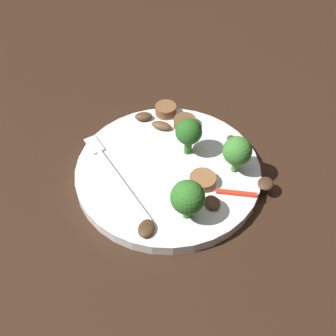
{
  "coord_description": "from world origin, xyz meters",
  "views": [
    {
      "loc": [
        -0.33,
        0.24,
        0.46
      ],
      "look_at": [
        0.0,
        0.0,
        0.02
      ],
      "focal_mm": 46.09,
      "sensor_mm": 36.0,
      "label": 1
    }
  ],
  "objects_px": {
    "broccoli_floret_2": "(237,151)",
    "mushroom_2": "(146,228)",
    "sausage_slice_2": "(203,180)",
    "mushroom_5": "(266,184)",
    "sausage_slice_0": "(166,110)",
    "mushroom_3": "(161,126)",
    "pepper_strip_1": "(236,193)",
    "broccoli_floret_1": "(189,132)",
    "plate": "(168,172)",
    "broccoli_floret_0": "(188,198)",
    "mushroom_4": "(144,116)",
    "mushroom_1": "(212,202)",
    "fork": "(112,170)",
    "sausage_slice_1": "(185,122)",
    "mushroom_0": "(234,141)"
  },
  "relations": [
    {
      "from": "broccoli_floret_2",
      "to": "mushroom_2",
      "type": "distance_m",
      "value": 0.16
    },
    {
      "from": "sausage_slice_2",
      "to": "mushroom_5",
      "type": "bearing_deg",
      "value": -129.22
    },
    {
      "from": "sausage_slice_0",
      "to": "mushroom_3",
      "type": "height_order",
      "value": "sausage_slice_0"
    },
    {
      "from": "sausage_slice_2",
      "to": "pepper_strip_1",
      "type": "distance_m",
      "value": 0.05
    },
    {
      "from": "sausage_slice_0",
      "to": "mushroom_5",
      "type": "xyz_separation_m",
      "value": [
        -0.2,
        -0.02,
        -0.0
      ]
    },
    {
      "from": "mushroom_5",
      "to": "mushroom_3",
      "type": "bearing_deg",
      "value": 14.66
    },
    {
      "from": "broccoli_floret_1",
      "to": "pepper_strip_1",
      "type": "height_order",
      "value": "broccoli_floret_1"
    },
    {
      "from": "mushroom_2",
      "to": "mushroom_3",
      "type": "bearing_deg",
      "value": -41.47
    },
    {
      "from": "sausage_slice_0",
      "to": "mushroom_5",
      "type": "relative_size",
      "value": 1.36
    },
    {
      "from": "plate",
      "to": "broccoli_floret_2",
      "type": "height_order",
      "value": "broccoli_floret_2"
    },
    {
      "from": "broccoli_floret_0",
      "to": "mushroom_4",
      "type": "distance_m",
      "value": 0.2
    },
    {
      "from": "mushroom_5",
      "to": "broccoli_floret_0",
      "type": "bearing_deg",
      "value": 78.53
    },
    {
      "from": "broccoli_floret_1",
      "to": "broccoli_floret_2",
      "type": "xyz_separation_m",
      "value": [
        -0.07,
        -0.03,
        -0.0
      ]
    },
    {
      "from": "mushroom_1",
      "to": "mushroom_3",
      "type": "relative_size",
      "value": 0.76
    },
    {
      "from": "fork",
      "to": "broccoli_floret_0",
      "type": "bearing_deg",
      "value": -159.19
    },
    {
      "from": "sausage_slice_1",
      "to": "mushroom_2",
      "type": "distance_m",
      "value": 0.2
    },
    {
      "from": "broccoli_floret_1",
      "to": "sausage_slice_0",
      "type": "distance_m",
      "value": 0.1
    },
    {
      "from": "sausage_slice_0",
      "to": "sausage_slice_1",
      "type": "distance_m",
      "value": 0.04
    },
    {
      "from": "mushroom_0",
      "to": "mushroom_1",
      "type": "bearing_deg",
      "value": 124.4
    },
    {
      "from": "mushroom_3",
      "to": "sausage_slice_0",
      "type": "bearing_deg",
      "value": -47.14
    },
    {
      "from": "broccoli_floret_2",
      "to": "pepper_strip_1",
      "type": "distance_m",
      "value": 0.06
    },
    {
      "from": "broccoli_floret_1",
      "to": "mushroom_2",
      "type": "bearing_deg",
      "value": 121.47
    },
    {
      "from": "fork",
      "to": "sausage_slice_2",
      "type": "height_order",
      "value": "sausage_slice_2"
    },
    {
      "from": "sausage_slice_1",
      "to": "sausage_slice_0",
      "type": "bearing_deg",
      "value": 9.11
    },
    {
      "from": "sausage_slice_0",
      "to": "pepper_strip_1",
      "type": "relative_size",
      "value": 0.61
    },
    {
      "from": "broccoli_floret_2",
      "to": "sausage_slice_1",
      "type": "distance_m",
      "value": 0.12
    },
    {
      "from": "pepper_strip_1",
      "to": "fork",
      "type": "bearing_deg",
      "value": 39.55
    },
    {
      "from": "broccoli_floret_2",
      "to": "sausage_slice_2",
      "type": "height_order",
      "value": "broccoli_floret_2"
    },
    {
      "from": "sausage_slice_2",
      "to": "mushroom_0",
      "type": "bearing_deg",
      "value": -69.58
    },
    {
      "from": "broccoli_floret_0",
      "to": "sausage_slice_0",
      "type": "distance_m",
      "value": 0.2
    },
    {
      "from": "mushroom_4",
      "to": "sausage_slice_2",
      "type": "bearing_deg",
      "value": 176.55
    },
    {
      "from": "broccoli_floret_0",
      "to": "pepper_strip_1",
      "type": "xyz_separation_m",
      "value": [
        -0.01,
        -0.07,
        -0.03
      ]
    },
    {
      "from": "mushroom_3",
      "to": "mushroom_4",
      "type": "relative_size",
      "value": 1.16
    },
    {
      "from": "plate",
      "to": "mushroom_0",
      "type": "height_order",
      "value": "mushroom_0"
    },
    {
      "from": "plate",
      "to": "mushroom_3",
      "type": "height_order",
      "value": "mushroom_3"
    },
    {
      "from": "fork",
      "to": "mushroom_3",
      "type": "distance_m",
      "value": 0.11
    },
    {
      "from": "plate",
      "to": "mushroom_2",
      "type": "distance_m",
      "value": 0.11
    },
    {
      "from": "sausage_slice_0",
      "to": "broccoli_floret_1",
      "type": "bearing_deg",
      "value": 164.43
    },
    {
      "from": "mushroom_4",
      "to": "mushroom_5",
      "type": "distance_m",
      "value": 0.22
    },
    {
      "from": "broccoli_floret_2",
      "to": "sausage_slice_1",
      "type": "bearing_deg",
      "value": -0.42
    },
    {
      "from": "sausage_slice_1",
      "to": "mushroom_1",
      "type": "distance_m",
      "value": 0.16
    },
    {
      "from": "fork",
      "to": "broccoli_floret_1",
      "type": "xyz_separation_m",
      "value": [
        -0.03,
        -0.11,
        0.04
      ]
    },
    {
      "from": "sausage_slice_2",
      "to": "mushroom_4",
      "type": "relative_size",
      "value": 1.34
    },
    {
      "from": "broccoli_floret_0",
      "to": "sausage_slice_1",
      "type": "height_order",
      "value": "broccoli_floret_0"
    },
    {
      "from": "sausage_slice_0",
      "to": "sausage_slice_2",
      "type": "bearing_deg",
      "value": 162.87
    },
    {
      "from": "broccoli_floret_2",
      "to": "pepper_strip_1",
      "type": "height_order",
      "value": "broccoli_floret_2"
    },
    {
      "from": "broccoli_floret_2",
      "to": "sausage_slice_0",
      "type": "distance_m",
      "value": 0.16
    },
    {
      "from": "sausage_slice_0",
      "to": "mushroom_4",
      "type": "bearing_deg",
      "value": 74.53
    },
    {
      "from": "broccoli_floret_2",
      "to": "mushroom_0",
      "type": "height_order",
      "value": "broccoli_floret_2"
    },
    {
      "from": "sausage_slice_0",
      "to": "mushroom_3",
      "type": "bearing_deg",
      "value": 132.86
    }
  ]
}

